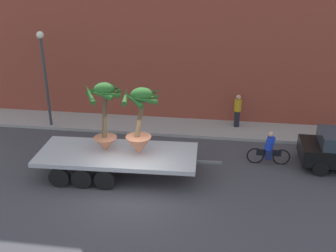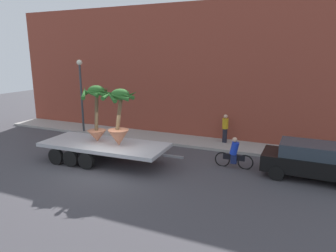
# 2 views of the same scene
# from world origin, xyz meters

# --- Properties ---
(ground_plane) EXTENTS (60.00, 60.00, 0.00)m
(ground_plane) POSITION_xyz_m (0.00, 0.00, 0.00)
(ground_plane) COLOR #423F44
(sidewalk) EXTENTS (24.00, 2.20, 0.15)m
(sidewalk) POSITION_xyz_m (0.00, 6.10, 0.07)
(sidewalk) COLOR #A39E99
(sidewalk) RESTS_ON ground
(building_facade) EXTENTS (24.00, 1.20, 8.41)m
(building_facade) POSITION_xyz_m (0.00, 7.80, 4.21)
(building_facade) COLOR brown
(building_facade) RESTS_ON ground
(flatbed_trailer) EXTENTS (7.43, 2.78, 0.98)m
(flatbed_trailer) POSITION_xyz_m (-1.11, 1.09, 0.78)
(flatbed_trailer) COLOR #B7BABF
(flatbed_trailer) RESTS_ON ground
(potted_palm_rear) EXTENTS (1.61, 1.59, 2.86)m
(potted_palm_rear) POSITION_xyz_m (-1.32, 1.22, 2.51)
(potted_palm_rear) COLOR #C17251
(potted_palm_rear) RESTS_ON flatbed_trailer
(potted_palm_middle) EXTENTS (1.59, 1.58, 2.78)m
(potted_palm_middle) POSITION_xyz_m (0.11, 1.05, 2.30)
(potted_palm_middle) COLOR #C17251
(potted_palm_middle) RESTS_ON flatbed_trailer
(cyclist) EXTENTS (1.84, 0.35, 1.54)m
(cyclist) POSITION_xyz_m (5.30, 2.87, 0.67)
(cyclist) COLOR black
(cyclist) RESTS_ON ground
(parked_car) EXTENTS (4.12, 2.02, 1.58)m
(parked_car) POSITION_xyz_m (8.59, 2.97, 0.83)
(parked_car) COLOR black
(parked_car) RESTS_ON ground
(pedestrian_near_gate) EXTENTS (0.36, 0.36, 1.71)m
(pedestrian_near_gate) POSITION_xyz_m (4.01, 6.46, 1.04)
(pedestrian_near_gate) COLOR black
(pedestrian_near_gate) RESTS_ON sidewalk
(street_lamp) EXTENTS (0.36, 0.36, 4.83)m
(street_lamp) POSITION_xyz_m (-5.57, 5.30, 3.23)
(street_lamp) COLOR #383D42
(street_lamp) RESTS_ON sidewalk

